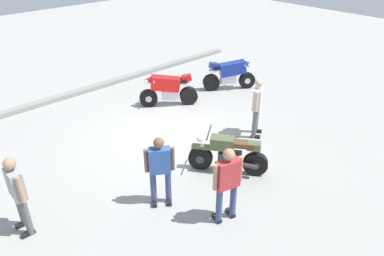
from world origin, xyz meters
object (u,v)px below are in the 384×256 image
motorcycle_red_sportbike (168,89)px  person_in_gray_shirt (17,191)px  person_in_red_shirt (227,181)px  person_in_white_shirt (257,104)px  person_in_blue_shirt (160,167)px  motorcycle_olive_vintage (228,155)px  motorcycle_blue_sportbike (230,74)px

motorcycle_red_sportbike → person_in_gray_shirt: size_ratio=1.01×
person_in_gray_shirt → person_in_red_shirt: person_in_red_shirt is taller
person_in_white_shirt → person_in_gray_shirt: (-6.32, 0.71, -0.02)m
person_in_gray_shirt → person_in_blue_shirt: bearing=156.4°
motorcycle_red_sportbike → motorcycle_olive_vintage: motorcycle_red_sportbike is taller
motorcycle_olive_vintage → person_in_gray_shirt: (-4.41, 1.39, 0.49)m
person_in_blue_shirt → person_in_gray_shirt: bearing=-80.8°
motorcycle_red_sportbike → person_in_red_shirt: size_ratio=1.00×
motorcycle_blue_sportbike → person_in_gray_shirt: person_in_gray_shirt is taller
person_in_white_shirt → person_in_red_shirt: (-3.20, -1.79, -0.00)m
person_in_gray_shirt → motorcycle_red_sportbike: bearing=-154.5°
person_in_white_shirt → person_in_red_shirt: size_ratio=1.00×
motorcycle_blue_sportbike → person_in_red_shirt: size_ratio=1.00×
motorcycle_olive_vintage → person_in_gray_shirt: size_ratio=0.98×
motorcycle_red_sportbike → motorcycle_blue_sportbike: bearing=-155.7°
motorcycle_red_sportbike → person_in_blue_shirt: 4.96m
person_in_red_shirt → person_in_white_shirt: bearing=-46.4°
motorcycle_olive_vintage → person_in_blue_shirt: (-1.92, 0.21, 0.44)m
person_in_white_shirt → person_in_blue_shirt: size_ratio=1.05×
person_in_blue_shirt → person_in_red_shirt: size_ratio=0.95×
motorcycle_red_sportbike → person_in_red_shirt: (-2.64, -5.03, 0.39)m
person_in_red_shirt → person_in_blue_shirt: bearing=39.9°
motorcycle_olive_vintage → person_in_white_shirt: person_in_white_shirt is taller
motorcycle_blue_sportbike → person_in_blue_shirt: 6.68m
person_in_white_shirt → person_in_gray_shirt: bearing=-126.6°
person_in_blue_shirt → person_in_red_shirt: (0.63, -1.32, 0.06)m
person_in_gray_shirt → person_in_red_shirt: 4.00m
person_in_gray_shirt → person_in_blue_shirt: (2.49, -1.18, -0.05)m
motorcycle_red_sportbike → person_in_gray_shirt: 6.31m
motorcycle_red_sportbike → motorcycle_blue_sportbike: size_ratio=1.00×
motorcycle_olive_vintage → person_in_blue_shirt: 1.98m
motorcycle_blue_sportbike → person_in_blue_shirt: size_ratio=1.05×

